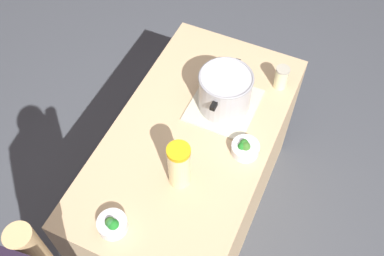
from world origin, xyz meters
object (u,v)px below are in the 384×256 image
object	(u,v)px
mason_jar	(281,77)
broccoli_bowl_front	(112,224)
broccoli_bowl_center	(245,148)
cooking_pot	(225,91)
lemonade_pitcher	(179,165)

from	to	relation	value
mason_jar	broccoli_bowl_front	bearing A→B (deg)	-20.71
mason_jar	broccoli_bowl_center	size ratio (longest dim) A/B	0.99
cooking_pot	lemonade_pitcher	distance (m)	0.47
mason_jar	cooking_pot	bearing A→B (deg)	-41.77
lemonade_pitcher	broccoli_bowl_center	size ratio (longest dim) A/B	1.92
lemonade_pitcher	mason_jar	bearing A→B (deg)	161.82
cooking_pot	mason_jar	size ratio (longest dim) A/B	2.56
lemonade_pitcher	cooking_pot	bearing A→B (deg)	177.61
mason_jar	broccoli_bowl_center	distance (m)	0.45
broccoli_bowl_front	broccoli_bowl_center	distance (m)	0.68
mason_jar	broccoli_bowl_front	size ratio (longest dim) A/B	1.03
cooking_pot	broccoli_bowl_center	world-z (taller)	cooking_pot
cooking_pot	mason_jar	distance (m)	0.32
cooking_pot	broccoli_bowl_front	world-z (taller)	cooking_pot
broccoli_bowl_center	cooking_pot	bearing A→B (deg)	-138.06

